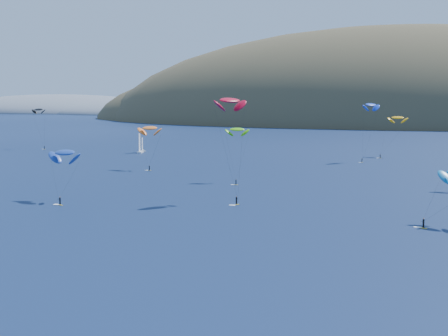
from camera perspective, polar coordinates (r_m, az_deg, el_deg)
ground at (r=87.97m, az=-16.11°, el=-11.83°), size 2800.00×2800.00×0.00m
island at (r=632.64m, az=16.85°, el=3.06°), size 730.00×300.00×210.00m
headland at (r=956.12m, az=-13.50°, el=4.79°), size 460.00×250.00×60.00m
sailboat at (r=295.58m, az=-7.64°, el=1.57°), size 8.69×7.54×10.44m
kitesurfer_1 at (r=230.29m, az=-6.81°, el=3.64°), size 9.39×7.08×17.69m
kitesurfer_3 at (r=196.97m, az=1.21°, el=3.54°), size 7.84×11.33×18.46m
kitesurfer_4 at (r=261.67m, az=13.29°, el=5.64°), size 8.53×10.55×25.55m
kitesurfer_9 at (r=160.03m, az=0.54°, el=6.19°), size 9.04×11.13×28.58m
kitesurfer_10 at (r=167.03m, az=-14.37°, el=1.38°), size 10.51×10.89×15.23m
kitesurfer_11 at (r=285.82m, az=15.59°, el=4.45°), size 11.17×12.97×19.43m
kitesurfer_12 at (r=328.04m, az=-16.59°, el=5.14°), size 9.20×5.40×21.65m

